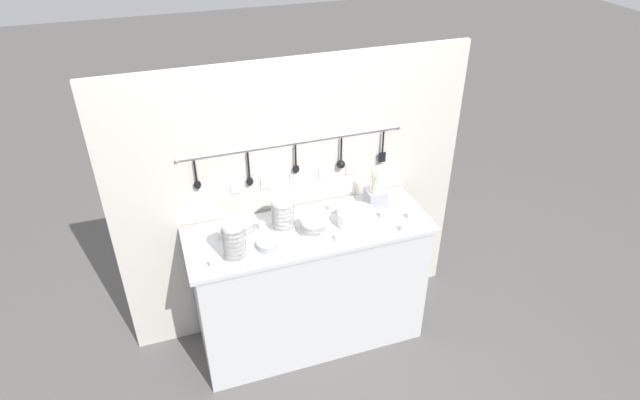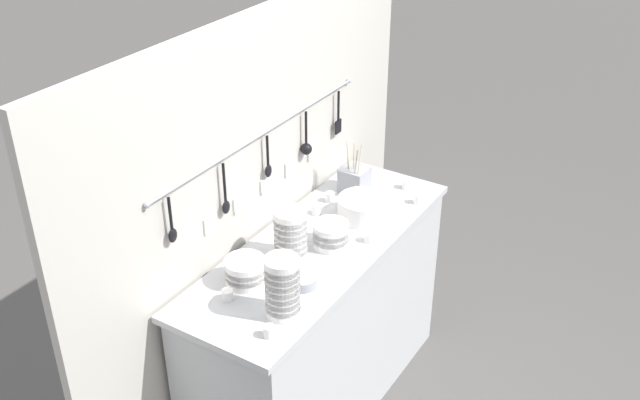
{
  "view_description": "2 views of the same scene",
  "coord_description": "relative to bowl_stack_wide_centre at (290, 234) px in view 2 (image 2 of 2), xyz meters",
  "views": [
    {
      "loc": [
        -0.82,
        -2.59,
        2.9
      ],
      "look_at": [
        0.06,
        -0.03,
        1.16
      ],
      "focal_mm": 30.0,
      "sensor_mm": 36.0,
      "label": 1
    },
    {
      "loc": [
        -2.34,
        -1.46,
        2.77
      ],
      "look_at": [
        0.06,
        0.03,
        1.13
      ],
      "focal_mm": 42.0,
      "sensor_mm": 36.0,
      "label": 2
    }
  ],
  "objects": [
    {
      "name": "ground_plane",
      "position": [
        0.15,
        -0.05,
        -1.06
      ],
      "size": [
        20.0,
        20.0,
        0.0
      ],
      "primitive_type": "plane",
      "color": "#514F4C"
    },
    {
      "name": "cup_front_left",
      "position": [
        0.28,
        -0.23,
        -0.09
      ],
      "size": [
        0.04,
        0.04,
        0.05
      ],
      "color": "white",
      "rests_on": "counter"
    },
    {
      "name": "counter",
      "position": [
        0.15,
        -0.05,
        -0.59
      ],
      "size": [
        1.55,
        0.55,
        0.95
      ],
      "color": "#B7BABC",
      "rests_on": "ground"
    },
    {
      "name": "cutlery_caddy",
      "position": [
        0.65,
        0.06,
        -0.05
      ],
      "size": [
        0.13,
        0.13,
        0.28
      ],
      "color": "#93969E",
      "rests_on": "counter"
    },
    {
      "name": "cup_edge_near",
      "position": [
        0.49,
        0.1,
        -0.09
      ],
      "size": [
        0.04,
        0.04,
        0.05
      ],
      "color": "white",
      "rests_on": "counter"
    },
    {
      "name": "cup_back_left",
      "position": [
        -0.13,
        0.04,
        -0.09
      ],
      "size": [
        0.04,
        0.04,
        0.05
      ],
      "color": "white",
      "rests_on": "counter"
    },
    {
      "name": "bowl_stack_tall_left",
      "position": [
        -0.34,
        -0.19,
        0.01
      ],
      "size": [
        0.13,
        0.13,
        0.26
      ],
      "color": "white",
      "rests_on": "counter"
    },
    {
      "name": "cup_mid_row",
      "position": [
        0.36,
        0.1,
        -0.09
      ],
      "size": [
        0.04,
        0.04,
        0.05
      ],
      "color": "white",
      "rests_on": "counter"
    },
    {
      "name": "cup_beside_plates",
      "position": [
        -0.47,
        -0.22,
        -0.09
      ],
      "size": [
        0.04,
        0.04,
        0.05
      ],
      "color": "white",
      "rests_on": "counter"
    },
    {
      "name": "bowl_stack_wide_centre",
      "position": [
        0.0,
        0.0,
        0.0
      ],
      "size": [
        0.14,
        0.14,
        0.23
      ],
      "color": "white",
      "rests_on": "counter"
    },
    {
      "name": "cup_front_right",
      "position": [
        0.81,
        -0.15,
        -0.09
      ],
      "size": [
        0.04,
        0.04,
        0.05
      ],
      "color": "white",
      "rests_on": "counter"
    },
    {
      "name": "back_wall",
      "position": [
        0.15,
        0.26,
        -0.09
      ],
      "size": [
        2.35,
        0.09,
        1.94
      ],
      "color": "#BCB7AD",
      "rests_on": "ground"
    },
    {
      "name": "cup_by_caddy",
      "position": [
        0.7,
        -0.26,
        -0.09
      ],
      "size": [
        0.04,
        0.04,
        0.05
      ],
      "color": "white",
      "rests_on": "counter"
    },
    {
      "name": "steel_mixing_bowl",
      "position": [
        -0.14,
        -0.15,
        -0.09
      ],
      "size": [
        0.13,
        0.13,
        0.04
      ],
      "color": "#93969E",
      "rests_on": "counter"
    },
    {
      "name": "plate_stack",
      "position": [
        0.45,
        -0.1,
        -0.06
      ],
      "size": [
        0.24,
        0.24,
        0.1
      ],
      "color": "white",
      "rests_on": "counter"
    },
    {
      "name": "cup_centre",
      "position": [
        -0.38,
        0.04,
        -0.09
      ],
      "size": [
        0.04,
        0.04,
        0.05
      ],
      "color": "white",
      "rests_on": "counter"
    },
    {
      "name": "bowl_stack_back_corner",
      "position": [
        0.16,
        -0.1,
        -0.06
      ],
      "size": [
        0.16,
        0.16,
        0.11
      ],
      "color": "white",
      "rests_on": "counter"
    },
    {
      "name": "bowl_stack_nested_right",
      "position": [
        -0.25,
        0.05,
        -0.06
      ],
      "size": [
        0.17,
        0.17,
        0.11
      ],
      "color": "white",
      "rests_on": "counter"
    },
    {
      "name": "cup_edge_far",
      "position": [
        0.64,
        -0.09,
        -0.09
      ],
      "size": [
        0.04,
        0.04,
        0.05
      ],
      "color": "white",
      "rests_on": "counter"
    }
  ]
}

